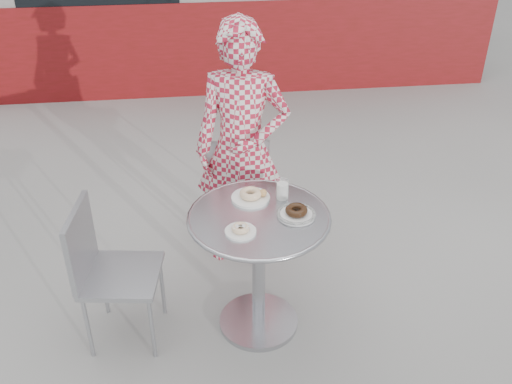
{
  "coord_description": "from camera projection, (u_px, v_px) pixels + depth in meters",
  "views": [
    {
      "loc": [
        -0.35,
        -2.36,
        2.39
      ],
      "look_at": [
        -0.04,
        0.16,
        0.82
      ],
      "focal_mm": 40.0,
      "sensor_mm": 36.0,
      "label": 1
    }
  ],
  "objects": [
    {
      "name": "chair_far",
      "position": [
        237.0,
        205.0,
        3.92
      ],
      "size": [
        0.41,
        0.42,
        0.83
      ],
      "rotation": [
        0.0,
        0.0,
        3.09
      ],
      "color": "#9FA1A6",
      "rests_on": "ground"
    },
    {
      "name": "ground",
      "position": [
        266.0,
        328.0,
        3.28
      ],
      "size": [
        60.0,
        60.0,
        0.0
      ],
      "primitive_type": "plane",
      "color": "#A9A6A1",
      "rests_on": "ground"
    },
    {
      "name": "milk_cup",
      "position": [
        282.0,
        190.0,
        3.04
      ],
      "size": [
        0.07,
        0.07,
        0.11
      ],
      "rotation": [
        0.0,
        0.0,
        -0.12
      ],
      "color": "white",
      "rests_on": "bistro_table"
    },
    {
      "name": "chair_left",
      "position": [
        123.0,
        299.0,
        3.12
      ],
      "size": [
        0.45,
        0.45,
        0.83
      ],
      "rotation": [
        0.0,
        0.0,
        1.43
      ],
      "color": "#9FA1A6",
      "rests_on": "ground"
    },
    {
      "name": "bistro_table",
      "position": [
        259.0,
        244.0,
        3.02
      ],
      "size": [
        0.75,
        0.75,
        0.76
      ],
      "rotation": [
        0.0,
        0.0,
        0.13
      ],
      "color": "silver",
      "rests_on": "ground"
    },
    {
      "name": "plate_far",
      "position": [
        251.0,
        196.0,
        3.05
      ],
      "size": [
        0.21,
        0.21,
        0.06
      ],
      "rotation": [
        0.0,
        0.0,
        -0.39
      ],
      "color": "white",
      "rests_on": "bistro_table"
    },
    {
      "name": "seated_person",
      "position": [
        242.0,
        149.0,
        3.46
      ],
      "size": [
        0.65,
        0.51,
        1.59
      ],
      "primitive_type": "imported",
      "rotation": [
        0.0,
        0.0,
        -0.24
      ],
      "color": "#AA1A32",
      "rests_on": "ground"
    },
    {
      "name": "plate_checker",
      "position": [
        296.0,
        213.0,
        2.91
      ],
      "size": [
        0.2,
        0.2,
        0.05
      ],
      "rotation": [
        0.0,
        0.0,
        0.25
      ],
      "color": "white",
      "rests_on": "bistro_table"
    },
    {
      "name": "plate_near",
      "position": [
        241.0,
        230.0,
        2.79
      ],
      "size": [
        0.16,
        0.16,
        0.04
      ],
      "rotation": [
        0.0,
        0.0,
        -0.08
      ],
      "color": "white",
      "rests_on": "bistro_table"
    }
  ]
}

